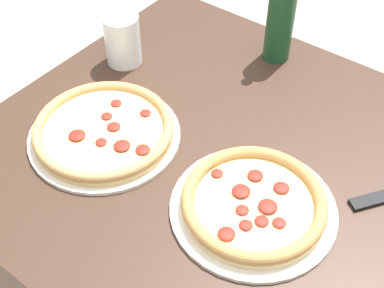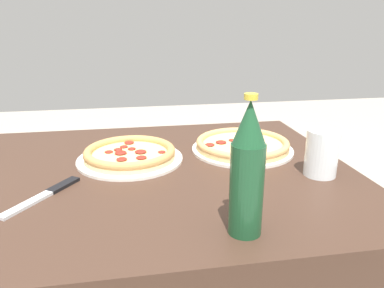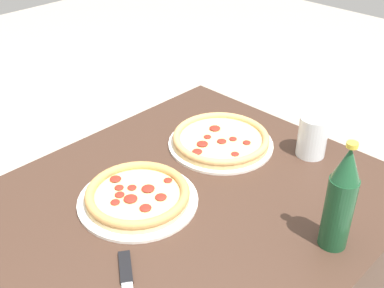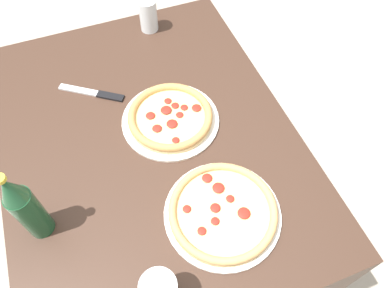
# 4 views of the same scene
# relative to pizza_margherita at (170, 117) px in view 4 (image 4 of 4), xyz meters

# --- Properties ---
(ground_plane) EXTENTS (8.00, 8.00, 0.00)m
(ground_plane) POSITION_rel_pizza_margherita_xyz_m (-0.03, 0.08, -0.74)
(ground_plane) COLOR #A89E8E
(table) EXTENTS (1.12, 0.85, 0.72)m
(table) POSITION_rel_pizza_margherita_xyz_m (-0.03, 0.08, -0.38)
(table) COLOR #3D281E
(table) RESTS_ON ground_plane
(pizza_margherita) EXTENTS (0.30, 0.30, 0.04)m
(pizza_margherita) POSITION_rel_pizza_margherita_xyz_m (0.00, 0.00, 0.00)
(pizza_margherita) COLOR silver
(pizza_margherita) RESTS_ON table
(pizza_pepperoni) EXTENTS (0.30, 0.30, 0.04)m
(pizza_pepperoni) POSITION_rel_pizza_margherita_xyz_m (-0.34, -0.03, -0.00)
(pizza_pepperoni) COLOR silver
(pizza_pepperoni) RESTS_ON table
(glass_iced_tea) EXTENTS (0.06, 0.06, 0.12)m
(glass_iced_tea) POSITION_rel_pizza_margherita_xyz_m (0.43, -0.07, 0.03)
(glass_iced_tea) COLOR white
(glass_iced_tea) RESTS_ON table
(beer_bottle) EXTENTS (0.06, 0.06, 0.26)m
(beer_bottle) POSITION_rel_pizza_margherita_xyz_m (-0.20, 0.42, 0.11)
(beer_bottle) COLOR #194728
(beer_bottle) RESTS_ON table
(knife) EXTENTS (0.14, 0.19, 0.01)m
(knife) POSITION_rel_pizza_margherita_xyz_m (0.19, 0.19, -0.02)
(knife) COLOR black
(knife) RESTS_ON table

